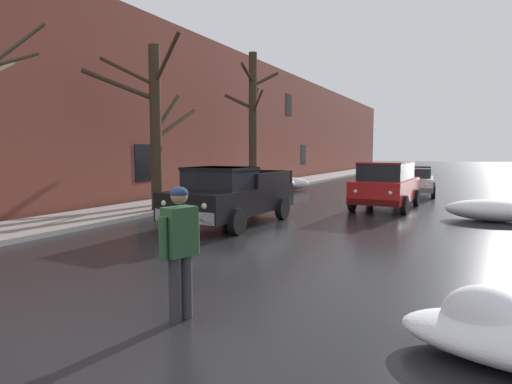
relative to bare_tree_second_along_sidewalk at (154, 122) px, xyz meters
The scene contains 12 objects.
ground_plane 10.89m from the bare_tree_second_along_sidewalk, 57.85° to the right, with size 200.00×200.00×0.00m, color black.
left_sidewalk_slab 9.78m from the bare_tree_second_along_sidewalk, 96.06° to the left, with size 2.69×80.00×0.14m, color gray.
brick_townhouse_facade 9.66m from the bare_tree_second_along_sidewalk, 107.06° to the left, with size 0.63×80.00×8.11m.
snow_bank_near_corner_left 10.30m from the bare_tree_second_along_sidewalk, 87.13° to the left, with size 1.67×1.47×0.77m.
snow_bank_mid_block_left 11.09m from the bare_tree_second_along_sidewalk, 87.92° to the left, with size 3.18×1.00×0.76m.
snow_bank_near_corner_right 11.65m from the bare_tree_second_along_sidewalk, 17.98° to the left, with size 2.74×1.30×0.68m.
bare_tree_second_along_sidewalk is the anchor object (origin of this frame).
bare_tree_mid_block 7.45m from the bare_tree_second_along_sidewalk, 89.46° to the left, with size 2.60×2.96×7.12m.
pickup_truck_black_approaching_near_lane 4.35m from the bare_tree_second_along_sidewalk, 12.64° to the right, with size 2.28×5.01×1.76m.
suv_red_parked_kerbside_close 9.00m from the bare_tree_second_along_sidewalk, 35.14° to the left, with size 2.16×4.44×1.82m.
sedan_white_parked_kerbside_mid 13.56m from the bare_tree_second_along_sidewalk, 55.73° to the left, with size 2.15×4.16×1.42m.
pedestrian_with_coffee 10.35m from the bare_tree_second_along_sidewalk, 48.24° to the right, with size 0.37×0.64×1.76m.
Camera 1 is at (4.56, -3.17, 2.21)m, focal length 30.02 mm.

